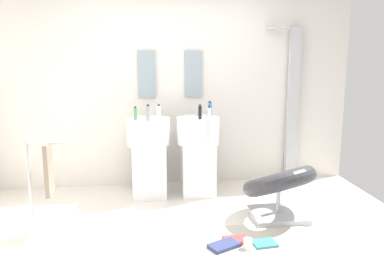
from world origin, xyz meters
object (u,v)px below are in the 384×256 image
(soap_bottle_green, at_px, (135,114))
(soap_bottle_grey, at_px, (148,113))
(soap_bottle_clear, at_px, (209,112))
(towel_rack, at_px, (46,172))
(magazine_navy, at_px, (224,245))
(soap_bottle_black, at_px, (200,112))
(lounge_chair, at_px, (279,186))
(coffee_mug, at_px, (248,244))
(pedestal_sink_right, at_px, (198,151))
(magazine_teal, at_px, (265,243))
(magazine_red, at_px, (235,240))
(shower_column, at_px, (292,102))
(soap_bottle_blue, at_px, (210,110))
(soap_bottle_white, at_px, (159,113))
(pedestal_sink_left, at_px, (149,153))

(soap_bottle_green, bearing_deg, soap_bottle_grey, -17.97)
(soap_bottle_clear, bearing_deg, towel_rack, -152.13)
(magazine_navy, relative_size, soap_bottle_black, 1.56)
(lounge_chair, bearing_deg, coffee_mug, -128.10)
(pedestal_sink_right, bearing_deg, magazine_teal, -73.69)
(magazine_teal, xyz_separation_m, soap_bottle_green, (-1.16, 1.30, 1.02))
(magazine_red, distance_m, soap_bottle_clear, 1.65)
(magazine_navy, bearing_deg, shower_column, 28.75)
(lounge_chair, relative_size, soap_bottle_blue, 5.51)
(pedestal_sink_right, bearing_deg, shower_column, 15.93)
(lounge_chair, relative_size, magazine_teal, 5.10)
(towel_rack, bearing_deg, soap_bottle_grey, 38.03)
(magazine_navy, xyz_separation_m, soap_bottle_grey, (-0.64, 1.26, 1.02))
(coffee_mug, distance_m, soap_bottle_black, 1.68)
(towel_rack, height_order, soap_bottle_grey, soap_bottle_grey)
(shower_column, bearing_deg, magazine_red, -124.09)
(lounge_chair, distance_m, soap_bottle_clear, 1.22)
(pedestal_sink_right, height_order, towel_rack, pedestal_sink_right)
(pedestal_sink_right, xyz_separation_m, towel_rack, (-1.58, -0.93, 0.09))
(towel_rack, bearing_deg, soap_bottle_white, 36.84)
(pedestal_sink_right, distance_m, soap_bottle_grey, 0.80)
(towel_rack, relative_size, soap_bottle_black, 5.42)
(magazine_navy, relative_size, soap_bottle_clear, 2.00)
(soap_bottle_black, bearing_deg, towel_rack, -153.52)
(pedestal_sink_right, bearing_deg, soap_bottle_clear, -8.49)
(magazine_navy, height_order, soap_bottle_black, soap_bottle_black)
(shower_column, relative_size, soap_bottle_green, 12.85)
(shower_column, distance_m, magazine_teal, 2.27)
(soap_bottle_clear, relative_size, soap_bottle_grey, 0.74)
(magazine_red, height_order, soap_bottle_clear, soap_bottle_clear)
(towel_rack, bearing_deg, pedestal_sink_left, 43.39)
(magazine_red, distance_m, soap_bottle_blue, 1.69)
(magazine_red, relative_size, soap_bottle_clear, 1.62)
(shower_column, xyz_separation_m, magazine_navy, (-1.28, -1.79, -1.05))
(soap_bottle_blue, bearing_deg, soap_bottle_grey, -167.26)
(magazine_red, xyz_separation_m, coffee_mug, (0.08, -0.14, 0.03))
(lounge_chair, distance_m, towel_rack, 2.34)
(magazine_teal, bearing_deg, pedestal_sink_right, 99.89)
(pedestal_sink_right, distance_m, towel_rack, 1.83)
(pedestal_sink_left, xyz_separation_m, soap_bottle_blue, (0.74, 0.01, 0.51))
(magazine_navy, xyz_separation_m, soap_bottle_blue, (0.11, 1.43, 1.03))
(soap_bottle_white, bearing_deg, shower_column, 14.84)
(towel_rack, relative_size, soap_bottle_clear, 6.93)
(pedestal_sink_left, relative_size, soap_bottle_blue, 5.48)
(towel_rack, relative_size, soap_bottle_white, 5.34)
(magazine_red, distance_m, soap_bottle_black, 1.58)
(lounge_chair, xyz_separation_m, soap_bottle_white, (-1.22, 0.73, 0.70))
(towel_rack, distance_m, soap_bottle_black, 1.82)
(magazine_navy, height_order, soap_bottle_green, soap_bottle_green)
(magazine_teal, height_order, soap_bottle_grey, soap_bottle_grey)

